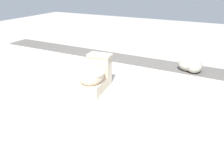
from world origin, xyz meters
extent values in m
plane|color=#B7B2A8|center=(0.00, 0.00, 0.00)|extent=(14.00, 14.00, 0.00)
cube|color=#605B56|center=(-1.30, 0.50, 0.01)|extent=(0.56, 8.00, 0.01)
cube|color=beige|center=(0.23, -0.03, 0.09)|extent=(0.63, 0.40, 0.17)
ellipsoid|color=beige|center=(0.33, -0.02, 0.26)|extent=(0.48, 0.41, 0.28)
cylinder|color=beige|center=(0.33, -0.02, 0.32)|extent=(0.43, 0.43, 0.03)
cube|color=beige|center=(0.02, -0.05, 0.32)|extent=(0.22, 0.36, 0.30)
cube|color=beige|center=(0.02, -0.05, 0.49)|extent=(0.24, 0.38, 0.04)
cylinder|color=silver|center=(0.02, 0.03, 0.51)|extent=(0.02, 0.02, 0.01)
ellipsoid|color=#ADA899|center=(-1.22, 1.14, 0.12)|extent=(0.43, 0.47, 0.24)
ellipsoid|color=#ADA899|center=(-1.20, 1.23, 0.11)|extent=(0.43, 0.35, 0.22)
camera|label=1|loc=(2.83, 1.61, 1.54)|focal=35.00mm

